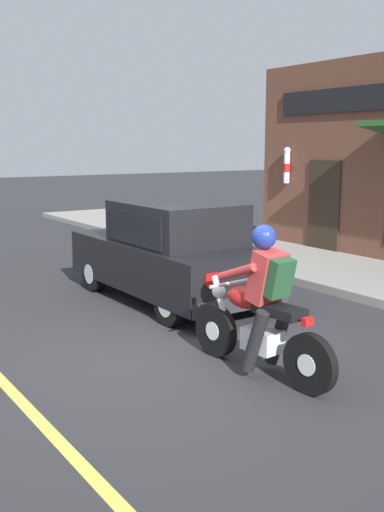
{
  "coord_description": "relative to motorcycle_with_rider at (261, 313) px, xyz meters",
  "views": [
    {
      "loc": [
        -3.47,
        -5.77,
        2.42
      ],
      "look_at": [
        0.98,
        0.78,
        0.95
      ],
      "focal_mm": 42.0,
      "sensor_mm": 36.0,
      "label": 1
    }
  ],
  "objects": [
    {
      "name": "ground_plane",
      "position": [
        -0.56,
        1.14,
        -0.68
      ],
      "size": [
        80.0,
        80.0,
        0.0
      ],
      "primitive_type": "plane",
      "color": "#2B2B2D"
    },
    {
      "name": "motorcycle_with_rider",
      "position": [
        0.0,
        0.0,
        0.0
      ],
      "size": [
        0.59,
        2.02,
        1.62
      ],
      "color": "black",
      "rests_on": "ground"
    },
    {
      "name": "sidewalk_curb",
      "position": [
        4.5,
        4.14,
        -0.61
      ],
      "size": [
        2.6,
        22.0,
        0.14
      ],
      "primitive_type": "cube",
      "color": "gray",
      "rests_on": "ground"
    },
    {
      "name": "car_hatchback",
      "position": [
        0.85,
        3.16,
        0.09
      ],
      "size": [
        1.65,
        3.78,
        1.57
      ],
      "color": "black",
      "rests_on": "ground"
    }
  ]
}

